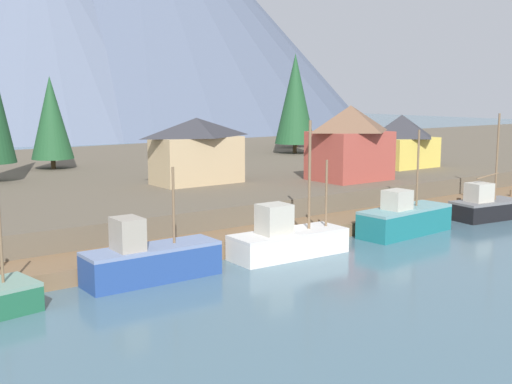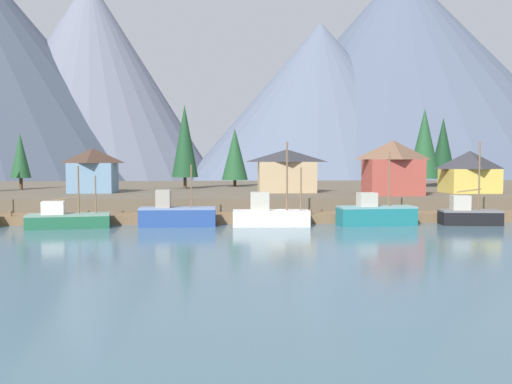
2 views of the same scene
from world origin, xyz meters
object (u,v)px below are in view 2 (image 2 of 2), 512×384
object	(u,v)px
fishing_boat_teal	(376,214)
house_blue	(93,170)
fishing_boat_white	(270,215)
house_red	(393,167)
fishing_boat_green	(67,219)
fishing_boat_black	(468,215)
conifer_back_left	(443,147)
conifer_mid_right	(185,141)
fishing_boat_blue	(176,215)
conifer_near_right	(424,144)
conifer_mid_left	(20,156)
house_yellow	(470,171)
house_tan	(287,171)
conifer_near_left	(235,154)

from	to	relation	value
fishing_boat_teal	house_blue	size ratio (longest dim) A/B	1.35
fishing_boat_white	house_red	distance (m)	20.79
fishing_boat_green	fishing_boat_black	world-z (taller)	fishing_boat_black
fishing_boat_green	fishing_boat_black	distance (m)	42.37
fishing_boat_white	conifer_back_left	distance (m)	54.98
house_blue	conifer_mid_right	size ratio (longest dim) A/B	0.48
fishing_boat_blue	house_red	xyz separation A→B (m)	(26.55, 10.98, 4.83)
conifer_mid_right	conifer_near_right	bearing A→B (deg)	7.46
conifer_near_right	conifer_mid_left	bearing A→B (deg)	-174.79
house_yellow	house_tan	world-z (taller)	house_tan
fishing_boat_teal	conifer_near_left	world-z (taller)	conifer_near_left
fishing_boat_white	house_blue	size ratio (longest dim) A/B	1.43
fishing_boat_teal	conifer_mid_right	bearing A→B (deg)	122.62
conifer_mid_right	house_blue	bearing A→B (deg)	-140.32
house_red	fishing_boat_white	bearing A→B (deg)	-145.94
fishing_boat_green	conifer_near_left	distance (m)	41.66
conifer_mid_left	conifer_mid_right	distance (m)	24.78
fishing_boat_green	fishing_boat_black	bearing A→B (deg)	-8.31
house_tan	conifer_mid_right	world-z (taller)	conifer_mid_right
fishing_boat_blue	house_red	size ratio (longest dim) A/B	1.12
fishing_boat_blue	conifer_mid_left	distance (m)	38.48
conifer_near_right	conifer_mid_left	world-z (taller)	conifer_near_right
fishing_boat_green	conifer_near_right	bearing A→B (deg)	26.11
house_yellow	conifer_mid_left	xyz separation A→B (m)	(-63.92, 12.96, 2.18)
fishing_boat_green	fishing_boat_white	size ratio (longest dim) A/B	0.96
fishing_boat_green	house_yellow	size ratio (longest dim) A/B	1.21
house_blue	fishing_boat_green	bearing A→B (deg)	-85.34
conifer_near_left	house_yellow	bearing A→B (deg)	-33.56
fishing_boat_black	conifer_back_left	world-z (taller)	conifer_back_left
house_red	conifer_near_right	size ratio (longest dim) A/B	0.54
conifer_near_right	conifer_mid_right	bearing A→B (deg)	-172.54
fishing_boat_black	house_tan	world-z (taller)	fishing_boat_black
fishing_boat_blue	conifer_mid_right	size ratio (longest dim) A/B	0.61
fishing_boat_green	house_yellow	xyz separation A→B (m)	(49.53, 16.03, 4.49)
house_blue	conifer_near_left	size ratio (longest dim) A/B	0.63
fishing_boat_blue	fishing_boat_black	distance (m)	31.33
house_yellow	house_tan	bearing A→B (deg)	175.01
conifer_near_left	conifer_back_left	size ratio (longest dim) A/B	0.81
fishing_boat_green	conifer_near_right	distance (m)	61.72
fishing_boat_blue	fishing_boat_teal	xyz separation A→B (m)	(21.17, -0.44, -0.04)
fishing_boat_black	fishing_boat_white	bearing A→B (deg)	-173.12
fishing_boat_black	conifer_near_right	bearing A→B (deg)	84.76
fishing_boat_green	house_tan	world-z (taller)	house_tan
fishing_boat_green	house_tan	xyz separation A→B (m)	(24.82, 18.19, 4.58)
house_yellow	house_blue	distance (m)	51.28
conifer_near_left	conifer_mid_left	size ratio (longest dim) A/B	1.15
fishing_boat_blue	conifer_near_right	distance (m)	52.54
house_yellow	conifer_back_left	size ratio (longest dim) A/B	0.58
fishing_boat_teal	fishing_boat_black	size ratio (longest dim) A/B	0.94
fishing_boat_teal	fishing_boat_green	bearing A→B (deg)	176.48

